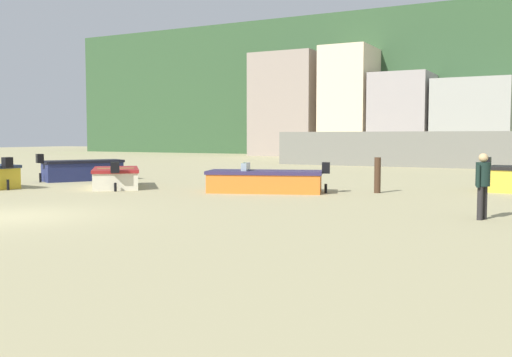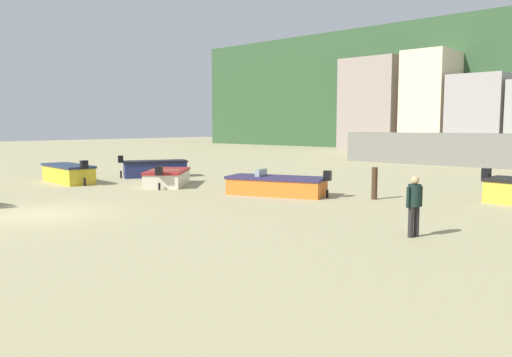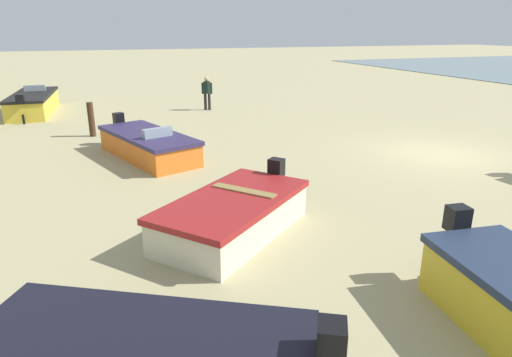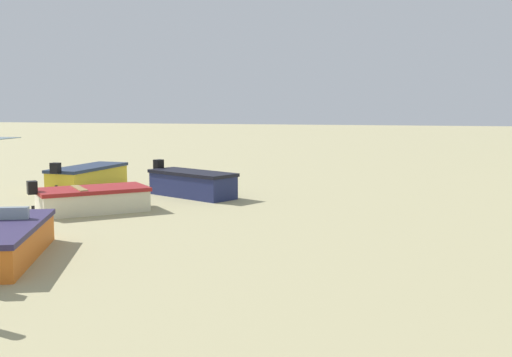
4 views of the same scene
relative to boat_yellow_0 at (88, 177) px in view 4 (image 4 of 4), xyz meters
name	(u,v)px [view 4 (image 4 of 4)]	position (x,y,z in m)	size (l,w,h in m)	color
boat_yellow_0	(88,177)	(0.00, 0.00, 0.00)	(4.20, 1.85, 1.25)	gold
boat_cream_2	(92,199)	(4.80, 2.61, -0.08)	(3.52, 3.71, 1.09)	beige
boat_orange_3	(1,242)	(10.99, 3.55, -0.06)	(4.48, 2.87, 1.11)	orange
boat_navy_5	(192,184)	(1.01, 4.70, 0.01)	(2.86, 3.74, 1.26)	navy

